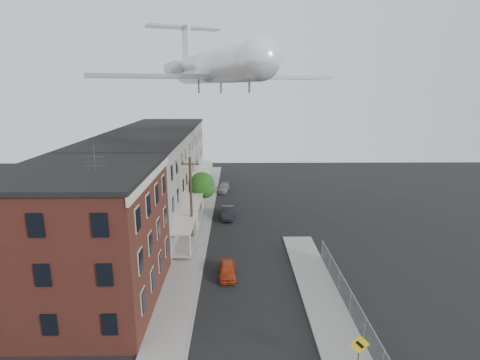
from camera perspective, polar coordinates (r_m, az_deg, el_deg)
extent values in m
cube|color=gray|center=(45.39, -6.28, -6.29)|extent=(3.00, 62.00, 0.12)
cube|color=gray|center=(29.71, 12.85, -18.24)|extent=(3.00, 26.00, 0.12)
cube|color=gray|center=(45.27, -4.44, -6.29)|extent=(0.15, 62.00, 0.14)
cube|color=gray|center=(29.42, 9.96, -18.41)|extent=(0.15, 26.00, 0.14)
cube|color=black|center=(29.64, -22.52, -8.37)|extent=(10.00, 12.00, 10.00)
cube|color=black|center=(28.18, -23.50, 1.39)|extent=(10.30, 12.30, 0.30)
cube|color=beige|center=(26.73, -13.31, 0.56)|extent=(0.16, 12.20, 0.60)
cylinder|color=#515156|center=(25.44, -21.25, 2.65)|extent=(0.04, 0.04, 2.00)
cube|color=slate|center=(38.09, -17.35, -3.03)|extent=(10.00, 7.00, 10.00)
cube|color=black|center=(36.97, -17.93, 4.63)|extent=(10.25, 7.00, 0.30)
cube|color=gray|center=(38.36, -8.27, -9.47)|extent=(1.80, 6.40, 0.25)
cube|color=beige|center=(37.55, -8.39, -6.39)|extent=(1.90, 6.50, 0.15)
cube|color=slate|center=(44.59, -14.85, -0.41)|extent=(10.00, 7.00, 10.00)
cube|color=black|center=(43.63, -15.27, 6.15)|extent=(10.25, 7.00, 0.30)
cube|color=gray|center=(44.82, -7.12, -5.92)|extent=(1.80, 6.40, 0.25)
cube|color=beige|center=(44.13, -7.21, -3.23)|extent=(1.90, 6.50, 0.15)
cube|color=slate|center=(51.22, -12.99, 1.54)|extent=(10.00, 7.00, 10.00)
cube|color=black|center=(50.39, -13.31, 7.26)|extent=(10.25, 7.00, 0.30)
cube|color=gray|center=(51.42, -6.27, -3.26)|extent=(1.80, 6.40, 0.25)
cube|color=beige|center=(50.82, -6.34, -0.89)|extent=(1.90, 6.50, 0.15)
cube|color=slate|center=(57.93, -11.56, 3.03)|extent=(10.00, 7.00, 10.00)
cube|color=black|center=(57.20, -11.81, 8.10)|extent=(10.25, 7.00, 0.30)
cube|color=gray|center=(58.12, -5.62, -1.22)|extent=(1.80, 6.40, 0.25)
cube|color=beige|center=(57.58, -5.68, 0.90)|extent=(1.90, 6.50, 0.15)
cube|color=slate|center=(64.71, -10.42, 4.22)|extent=(10.00, 7.00, 10.00)
cube|color=black|center=(64.06, -10.63, 8.76)|extent=(10.25, 7.00, 0.30)
cube|color=gray|center=(64.87, -5.11, 0.40)|extent=(1.80, 6.40, 0.25)
cube|color=beige|center=(64.39, -5.15, 2.31)|extent=(1.90, 6.50, 0.15)
cylinder|color=gray|center=(26.43, 18.47, -20.83)|extent=(0.06, 0.06, 1.90)
cylinder|color=gray|center=(28.81, 16.47, -17.52)|extent=(0.06, 0.06, 1.90)
cylinder|color=gray|center=(31.29, 14.85, -14.71)|extent=(0.06, 0.06, 1.90)
cylinder|color=gray|center=(33.86, 13.49, -12.31)|extent=(0.06, 0.06, 1.90)
cylinder|color=gray|center=(36.49, 12.36, -10.25)|extent=(0.06, 0.06, 1.90)
cube|color=gray|center=(28.36, 16.60, -15.96)|extent=(0.04, 18.00, 0.04)
cube|color=gray|center=(28.81, 16.47, -17.52)|extent=(0.02, 18.00, 1.80)
cylinder|color=#515156|center=(23.55, 17.55, -24.56)|extent=(0.07, 0.07, 2.60)
cube|color=#F1B50C|center=(22.95, 17.77, -22.75)|extent=(1.10, 0.03, 1.10)
cube|color=black|center=(22.93, 17.79, -22.78)|extent=(0.52, 0.02, 0.52)
cylinder|color=black|center=(38.33, -7.45, -3.17)|extent=(0.26, 0.26, 9.00)
cube|color=black|center=(37.40, -7.63, 2.40)|extent=(1.80, 0.12, 0.12)
cylinder|color=black|center=(37.45, -8.71, 2.70)|extent=(0.08, 0.08, 0.25)
cylinder|color=black|center=(37.28, -6.57, 2.71)|extent=(0.08, 0.08, 0.25)
cylinder|color=black|center=(48.79, -5.75, -3.41)|extent=(0.24, 0.24, 2.40)
sphere|color=#174111|center=(48.13, -5.82, -0.68)|extent=(3.20, 3.20, 3.20)
sphere|color=#174111|center=(47.94, -5.24, -1.42)|extent=(2.24, 2.24, 2.24)
imported|color=#AE3616|center=(32.74, -1.94, -13.54)|extent=(1.56, 3.60, 1.21)
imported|color=black|center=(46.28, -1.90, -4.98)|extent=(1.50, 4.19, 1.37)
imported|color=gray|center=(57.84, -2.54, -1.21)|extent=(1.99, 4.10, 1.15)
cylinder|color=silver|center=(39.30, -4.24, 16.81)|extent=(11.13, 23.60, 3.19)
sphere|color=silver|center=(28.05, 3.04, 17.97)|extent=(3.19, 3.19, 3.19)
cone|color=silver|center=(50.88, -8.20, 16.06)|extent=(4.02, 3.90, 3.19)
cube|color=#939399|center=(37.83, -3.54, 15.42)|extent=(23.94, 12.07, 0.35)
cylinder|color=#939399|center=(46.99, -10.21, 16.41)|extent=(2.86, 4.29, 1.60)
cylinder|color=#939399|center=(48.11, -4.36, 16.52)|extent=(2.86, 4.29, 1.60)
cube|color=silver|center=(50.58, -8.19, 19.25)|extent=(1.52, 3.65, 5.59)
cube|color=#939399|center=(51.85, -8.55, 21.99)|extent=(9.79, 5.66, 0.25)
cylinder|color=#515156|center=(29.82, 1.42, 14.29)|extent=(0.16, 0.16, 1.20)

